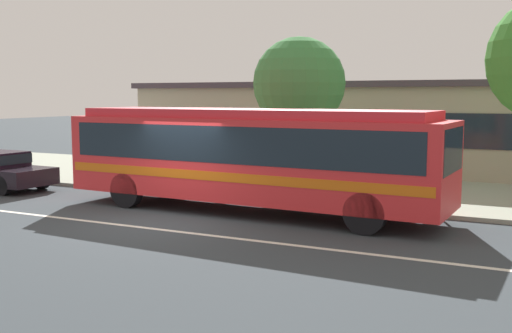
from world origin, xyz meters
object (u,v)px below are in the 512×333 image
Objects in this scene: transit_bus at (250,153)px; bus_stop_sign at (437,147)px; pedestrian_walking_along_curb at (415,171)px; pedestrian_waiting_near_sign at (226,160)px; pedestrian_standing_by_tree at (369,171)px; street_tree_near_stop at (299,84)px.

bus_stop_sign is at bearing 22.62° from transit_bus.
pedestrian_walking_along_curb is at bearing 31.10° from transit_bus.
pedestrian_waiting_near_sign is 4.89m from pedestrian_standing_by_tree.
transit_bus is at bearing -148.90° from pedestrian_walking_along_curb.
street_tree_near_stop reaches higher than pedestrian_waiting_near_sign.
street_tree_near_stop is (-3.02, 2.18, 2.50)m from pedestrian_standing_by_tree.
street_tree_near_stop is at bearing 93.54° from transit_bus.
pedestrian_standing_by_tree is at bearing -159.33° from pedestrian_walking_along_curb.
transit_bus is 4.56m from street_tree_near_stop.
pedestrian_standing_by_tree is at bearing -35.87° from street_tree_near_stop.
pedestrian_standing_by_tree reaches higher than pedestrian_walking_along_curb.
pedestrian_waiting_near_sign is at bearing -137.91° from street_tree_near_stop.
transit_bus is 5.01m from bus_stop_sign.
bus_stop_sign is at bearing -35.02° from pedestrian_walking_along_curb.
transit_bus reaches higher than bus_stop_sign.
bus_stop_sign reaches higher than pedestrian_walking_along_curb.
transit_bus is at bearing -49.29° from pedestrian_waiting_near_sign.
bus_stop_sign is at bearing -4.43° from pedestrian_waiting_near_sign.
pedestrian_waiting_near_sign is at bearing 179.45° from pedestrian_walking_along_curb.
bus_stop_sign is at bearing -24.22° from street_tree_near_stop.
street_tree_near_stop is at bearing 155.78° from bus_stop_sign.
pedestrian_walking_along_curb is 0.99× the size of pedestrian_standing_by_tree.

